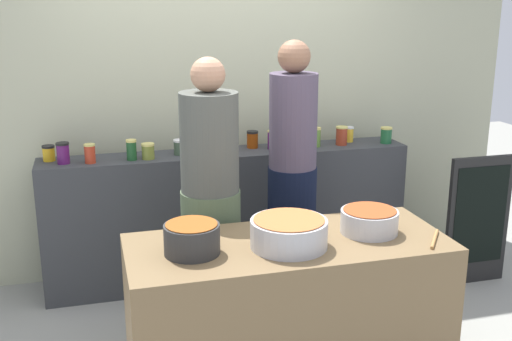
% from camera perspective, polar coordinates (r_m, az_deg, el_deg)
% --- Properties ---
extents(storefront_wall, '(4.80, 0.12, 3.00)m').
position_cam_1_polar(storefront_wall, '(4.76, -3.55, 8.66)').
color(storefront_wall, '#AEB091').
rests_on(storefront_wall, ground).
extents(display_shelf, '(2.70, 0.36, 0.99)m').
position_cam_1_polar(display_shelf, '(4.66, -2.45, -4.19)').
color(display_shelf, '#35373A').
rests_on(display_shelf, ground).
extents(prep_table, '(1.70, 0.70, 0.84)m').
position_cam_1_polar(prep_table, '(3.45, 2.93, -12.99)').
color(prep_table, brown).
rests_on(prep_table, ground).
extents(preserve_jar_0, '(0.09, 0.09, 0.11)m').
position_cam_1_polar(preserve_jar_0, '(4.47, -18.57, 1.53)').
color(preserve_jar_0, gold).
rests_on(preserve_jar_0, display_shelf).
extents(preserve_jar_1, '(0.09, 0.09, 0.14)m').
position_cam_1_polar(preserve_jar_1, '(4.36, -17.37, 1.55)').
color(preserve_jar_1, '#551959').
rests_on(preserve_jar_1, display_shelf).
extents(preserve_jar_2, '(0.08, 0.08, 0.13)m').
position_cam_1_polar(preserve_jar_2, '(4.33, -15.07, 1.53)').
color(preserve_jar_2, '#B93720').
rests_on(preserve_jar_2, display_shelf).
extents(preserve_jar_3, '(0.07, 0.07, 0.14)m').
position_cam_1_polar(preserve_jar_3, '(4.34, -11.41, 1.88)').
color(preserve_jar_3, '#1E4F26').
rests_on(preserve_jar_3, display_shelf).
extents(preserve_jar_4, '(0.09, 0.09, 0.11)m').
position_cam_1_polar(preserve_jar_4, '(4.35, -9.92, 1.77)').
color(preserve_jar_4, olive).
rests_on(preserve_jar_4, display_shelf).
extents(preserve_jar_5, '(0.09, 0.09, 0.11)m').
position_cam_1_polar(preserve_jar_5, '(4.44, -7.05, 2.16)').
color(preserve_jar_5, '#3C503C').
rests_on(preserve_jar_5, display_shelf).
extents(preserve_jar_6, '(0.07, 0.07, 0.10)m').
position_cam_1_polar(preserve_jar_6, '(4.46, -3.64, 2.22)').
color(preserve_jar_6, gold).
rests_on(preserve_jar_6, display_shelf).
extents(preserve_jar_7, '(0.07, 0.07, 0.11)m').
position_cam_1_polar(preserve_jar_7, '(4.49, -2.42, 2.40)').
color(preserve_jar_7, red).
rests_on(preserve_jar_7, display_shelf).
extents(preserve_jar_8, '(0.09, 0.09, 0.13)m').
position_cam_1_polar(preserve_jar_8, '(4.61, -0.33, 2.89)').
color(preserve_jar_8, '#903A0C').
rests_on(preserve_jar_8, display_shelf).
extents(preserve_jar_9, '(0.07, 0.07, 0.14)m').
position_cam_1_polar(preserve_jar_9, '(4.57, 1.49, 2.86)').
color(preserve_jar_9, '#4F1758').
rests_on(preserve_jar_9, display_shelf).
extents(preserve_jar_10, '(0.09, 0.09, 0.11)m').
position_cam_1_polar(preserve_jar_10, '(4.67, 2.35, 2.95)').
color(preserve_jar_10, olive).
rests_on(preserve_jar_10, display_shelf).
extents(preserve_jar_11, '(0.07, 0.07, 0.14)m').
position_cam_1_polar(preserve_jar_11, '(4.64, 4.05, 3.00)').
color(preserve_jar_11, '#35521F').
rests_on(preserve_jar_11, display_shelf).
extents(preserve_jar_12, '(0.07, 0.07, 0.15)m').
position_cam_1_polar(preserve_jar_12, '(4.67, 5.56, 3.10)').
color(preserve_jar_12, '#5C8734').
rests_on(preserve_jar_12, display_shelf).
extents(preserve_jar_13, '(0.09, 0.09, 0.14)m').
position_cam_1_polar(preserve_jar_13, '(4.75, 7.90, 3.20)').
color(preserve_jar_13, '#98341F').
rests_on(preserve_jar_13, display_shelf).
extents(preserve_jar_14, '(0.07, 0.07, 0.12)m').
position_cam_1_polar(preserve_jar_14, '(4.87, 8.56, 3.33)').
color(preserve_jar_14, yellow).
rests_on(preserve_jar_14, display_shelf).
extents(preserve_jar_15, '(0.09, 0.09, 0.12)m').
position_cam_1_polar(preserve_jar_15, '(4.87, 11.91, 3.21)').
color(preserve_jar_15, '#1E5A32').
rests_on(preserve_jar_15, display_shelf).
extents(cooking_pot_left, '(0.28, 0.28, 0.16)m').
position_cam_1_polar(cooking_pot_left, '(3.11, -5.93, -6.28)').
color(cooking_pot_left, '#2D2D2D').
rests_on(cooking_pot_left, prep_table).
extents(cooking_pot_center, '(0.40, 0.40, 0.15)m').
position_cam_1_polar(cooking_pot_center, '(3.18, 3.05, -5.79)').
color(cooking_pot_center, '#B7B7BC').
rests_on(cooking_pot_center, prep_table).
extents(cooking_pot_right, '(0.31, 0.31, 0.13)m').
position_cam_1_polar(cooking_pot_right, '(3.43, 10.40, -4.62)').
color(cooking_pot_right, '#B7B7BC').
rests_on(cooking_pot_right, prep_table).
extents(wooden_spoon, '(0.17, 0.22, 0.02)m').
position_cam_1_polar(wooden_spoon, '(3.41, 16.14, -6.08)').
color(wooden_spoon, '#9E703D').
rests_on(wooden_spoon, prep_table).
extents(cook_with_tongs, '(0.36, 0.36, 1.75)m').
position_cam_1_polar(cook_with_tongs, '(3.75, -4.19, -4.29)').
color(cook_with_tongs, '#4F6145').
rests_on(cook_with_tongs, ground).
extents(cook_in_cap, '(0.32, 0.32, 1.82)m').
position_cam_1_polar(cook_in_cap, '(4.11, 3.34, -1.84)').
color(cook_in_cap, black).
rests_on(cook_in_cap, ground).
extents(chalkboard_sign, '(0.50, 0.05, 0.98)m').
position_cam_1_polar(chalkboard_sign, '(4.86, 19.79, -4.32)').
color(chalkboard_sign, black).
rests_on(chalkboard_sign, ground).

